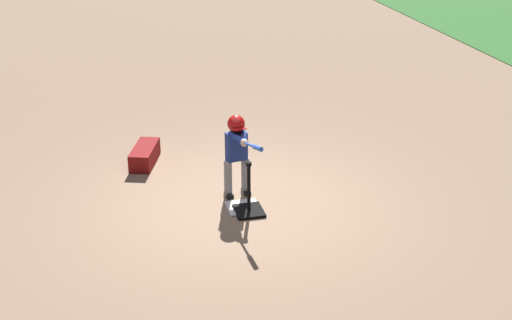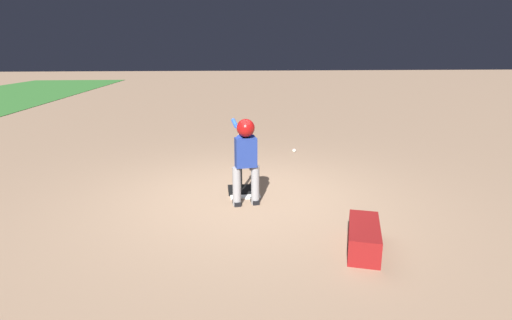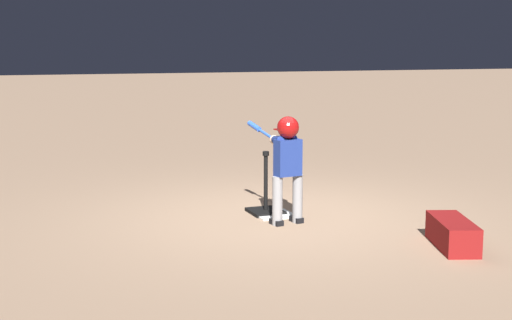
# 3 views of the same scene
# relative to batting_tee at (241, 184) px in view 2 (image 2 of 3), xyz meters

# --- Properties ---
(ground_plane) EXTENTS (90.00, 90.00, 0.00)m
(ground_plane) POSITION_rel_batting_tee_xyz_m (-0.29, -0.10, -0.11)
(ground_plane) COLOR #93755B
(home_plate) EXTENTS (0.44, 0.44, 0.02)m
(home_plate) POSITION_rel_batting_tee_xyz_m (-0.14, -0.05, -0.10)
(home_plate) COLOR white
(home_plate) RESTS_ON ground_plane
(batting_tee) EXTENTS (0.42, 0.38, 0.74)m
(batting_tee) POSITION_rel_batting_tee_xyz_m (0.00, 0.00, 0.00)
(batting_tee) COLOR black
(batting_tee) RESTS_ON ground_plane
(batter_child) EXTENTS (1.02, 0.39, 1.21)m
(batter_child) POSITION_rel_batting_tee_xyz_m (-0.53, -0.03, 0.66)
(batter_child) COLOR gray
(batter_child) RESTS_ON ground_plane
(baseball) EXTENTS (0.07, 0.07, 0.07)m
(baseball) POSITION_rel_batting_tee_xyz_m (2.38, -1.30, -0.07)
(baseball) COLOR white
(baseball) RESTS_ON ground_plane
(equipment_bag) EXTENTS (0.90, 0.58, 0.28)m
(equipment_bag) POSITION_rel_batting_tee_xyz_m (-2.01, -1.19, 0.03)
(equipment_bag) COLOR maroon
(equipment_bag) RESTS_ON ground_plane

